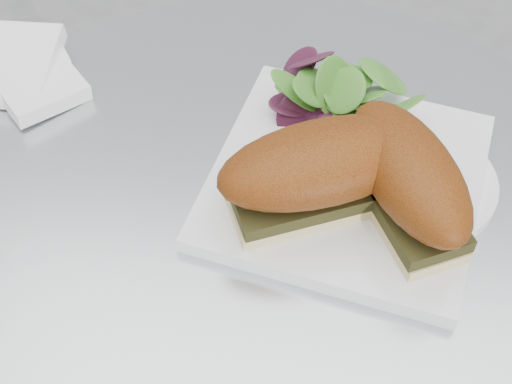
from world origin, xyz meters
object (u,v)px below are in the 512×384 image
Objects in this scene: plate at (346,180)px; sandwich_left at (323,169)px; sandwich_right at (407,178)px; saucer at (417,182)px.

sandwich_left is (-0.02, -0.03, 0.05)m from plate.
sandwich_left is 1.13× the size of sandwich_right.
sandwich_right is 1.22× the size of saucer.
plate is at bearing -153.29° from sandwich_right.
sandwich_right is at bearing -35.70° from plate.
sandwich_left reaches higher than saucer.
plate reaches higher than saucer.
sandwich_right reaches higher than saucer.
sandwich_right is 0.07m from saucer.
sandwich_left is at bearing -117.41° from sandwich_right.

